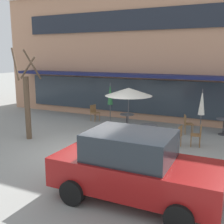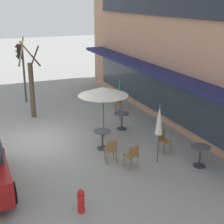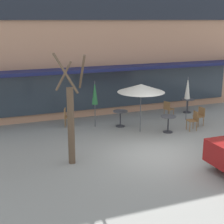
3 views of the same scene
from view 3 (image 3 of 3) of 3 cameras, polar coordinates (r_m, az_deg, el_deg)
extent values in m
plane|color=gray|center=(13.16, 7.73, -7.03)|extent=(80.00, 80.00, 0.00)
cube|color=tan|center=(21.51, -5.06, 12.02)|extent=(18.80, 8.00, 7.58)
cube|color=#191E4C|center=(17.32, -0.70, 7.22)|extent=(15.98, 1.10, 0.16)
cube|color=#1E232D|center=(17.63, -1.32, 16.83)|extent=(15.04, 0.10, 1.10)
cube|color=#2D3842|center=(17.98, -1.24, 3.63)|extent=(15.04, 0.10, 1.90)
cylinder|color=#333338|center=(16.39, 1.39, -2.35)|extent=(0.44, 0.44, 0.03)
cylinder|color=#333338|center=(16.28, 1.40, -1.12)|extent=(0.07, 0.07, 0.70)
cylinder|color=#4C4C51|center=(16.18, 1.41, 0.12)|extent=(0.70, 0.70, 0.03)
cylinder|color=#333338|center=(15.75, 9.25, -3.28)|extent=(0.44, 0.44, 0.03)
cylinder|color=#333338|center=(15.64, 9.31, -2.01)|extent=(0.07, 0.07, 0.70)
cylinder|color=#4C4C51|center=(15.53, 9.36, -0.73)|extent=(0.70, 0.70, 0.03)
cylinder|color=#333338|center=(19.26, 12.38, -0.02)|extent=(0.44, 0.44, 0.03)
cylinder|color=#333338|center=(19.17, 12.44, 1.03)|extent=(0.07, 0.07, 0.70)
cylinder|color=#4C4C51|center=(19.09, 12.50, 2.09)|extent=(0.70, 0.70, 0.03)
cylinder|color=#4C4C51|center=(17.57, 12.35, 2.17)|extent=(0.04, 0.04, 2.20)
cone|color=silver|center=(17.46, 12.46, 3.93)|extent=(0.28, 0.28, 1.10)
cylinder|color=#4C4C51|center=(15.34, 4.78, 0.60)|extent=(0.04, 0.04, 2.20)
cone|color=silver|center=(15.14, 4.86, 3.99)|extent=(2.10, 2.10, 0.35)
cylinder|color=#4C4C51|center=(16.09, -2.86, 1.32)|extent=(0.04, 0.04, 2.20)
cone|color=#286B38|center=(15.96, -2.88, 3.24)|extent=(0.28, 0.28, 1.10)
cylinder|color=olive|center=(18.23, 9.34, -0.04)|extent=(0.04, 0.04, 0.45)
cylinder|color=olive|center=(18.03, 10.17, -0.26)|extent=(0.04, 0.04, 0.45)
cylinder|color=olive|center=(17.98, 8.65, -0.23)|extent=(0.04, 0.04, 0.45)
cylinder|color=olive|center=(17.77, 9.48, -0.45)|extent=(0.04, 0.04, 0.45)
cube|color=olive|center=(17.94, 9.45, 0.51)|extent=(0.51, 0.51, 0.04)
cube|color=olive|center=(17.75, 9.11, 1.10)|extent=(0.17, 0.39, 0.40)
cylinder|color=olive|center=(15.95, 12.81, -2.43)|extent=(0.04, 0.04, 0.45)
cylinder|color=olive|center=(16.24, 12.27, -2.09)|extent=(0.04, 0.04, 0.45)
cylinder|color=olive|center=(16.10, 13.89, -2.33)|extent=(0.04, 0.04, 0.45)
cylinder|color=olive|center=(16.39, 13.34, -1.99)|extent=(0.04, 0.04, 0.45)
cube|color=olive|center=(16.10, 13.13, -1.38)|extent=(0.45, 0.45, 0.04)
cube|color=olive|center=(16.12, 13.75, -0.58)|extent=(0.09, 0.40, 0.40)
cylinder|color=olive|center=(16.57, -6.51, -1.48)|extent=(0.04, 0.04, 0.45)
cylinder|color=olive|center=(16.25, -6.64, -1.83)|extent=(0.04, 0.04, 0.45)
cylinder|color=olive|center=(16.61, -7.68, -1.48)|extent=(0.04, 0.04, 0.45)
cylinder|color=olive|center=(16.29, -7.83, -1.82)|extent=(0.04, 0.04, 0.45)
cube|color=olive|center=(16.36, -7.19, -0.83)|extent=(0.52, 0.52, 0.04)
cube|color=olive|center=(16.32, -7.85, -0.09)|extent=(0.18, 0.39, 0.40)
cylinder|color=olive|center=(16.70, 14.15, -1.72)|extent=(0.04, 0.04, 0.45)
cylinder|color=olive|center=(16.93, 13.34, -1.44)|extent=(0.04, 0.04, 0.45)
cylinder|color=olive|center=(16.94, 14.96, -1.54)|extent=(0.04, 0.04, 0.45)
cylinder|color=olive|center=(17.16, 14.15, -1.27)|extent=(0.04, 0.04, 0.45)
cube|color=olive|center=(16.87, 14.20, -0.70)|extent=(0.47, 0.47, 0.04)
cube|color=olive|center=(16.93, 14.68, 0.11)|extent=(0.11, 0.40, 0.40)
cylinder|color=black|center=(12.66, 17.70, -7.01)|extent=(0.64, 0.22, 0.64)
cylinder|color=brown|center=(11.95, -6.83, -2.38)|extent=(0.24, 0.24, 2.72)
cylinder|color=brown|center=(11.61, -5.00, 6.60)|extent=(0.14, 0.94, 1.25)
cylinder|color=brown|center=(11.81, -8.05, 5.96)|extent=(0.69, 0.35, 0.96)
cylinder|color=brown|center=(11.15, -7.72, 6.37)|extent=(0.77, 0.51, 1.32)
camera|label=1|loc=(11.48, 58.40, 1.31)|focal=45.00mm
camera|label=2|loc=(21.01, 46.88, 12.53)|focal=55.00mm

